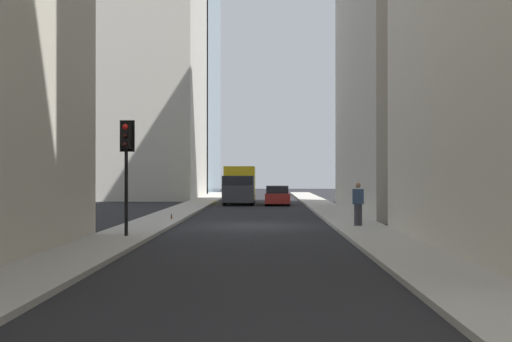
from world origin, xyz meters
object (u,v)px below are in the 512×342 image
(delivery_truck, at_px, (240,185))
(traffic_light_foreground, at_px, (126,151))
(discarded_bottle, at_px, (171,217))
(sedan_red, at_px, (277,196))
(pedestrian, at_px, (358,202))

(delivery_truck, bearing_deg, traffic_light_foreground, 173.59)
(discarded_bottle, bearing_deg, sedan_red, -18.06)
(pedestrian, bearing_deg, discarded_bottle, 66.97)
(delivery_truck, distance_m, discarded_bottle, 17.81)
(sedan_red, xyz_separation_m, pedestrian, (-19.74, -3.01, 0.45))
(traffic_light_foreground, bearing_deg, pedestrian, -63.21)
(traffic_light_foreground, relative_size, discarded_bottle, 14.90)
(traffic_light_foreground, bearing_deg, delivery_truck, -6.41)
(delivery_truck, xyz_separation_m, pedestrian, (-21.12, -5.81, -0.35))
(delivery_truck, height_order, pedestrian, delivery_truck)
(pedestrian, bearing_deg, traffic_light_foreground, 116.79)
(pedestrian, xyz_separation_m, discarded_bottle, (3.53, 8.30, -0.87))
(delivery_truck, distance_m, sedan_red, 3.22)
(delivery_truck, xyz_separation_m, traffic_light_foreground, (-25.50, 2.86, 1.64))
(discarded_bottle, bearing_deg, delivery_truck, -8.05)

